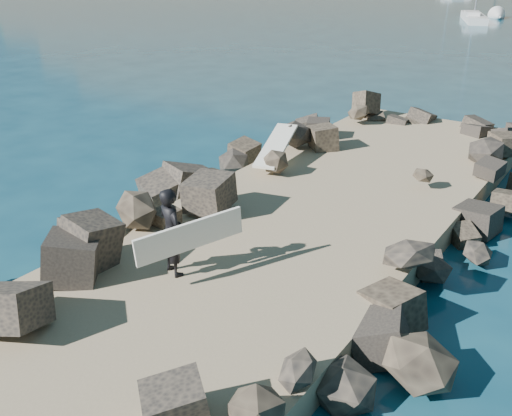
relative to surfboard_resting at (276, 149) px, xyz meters
The scene contains 7 objects.
ground 4.38m from the surfboard_resting, 55.39° to the right, with size 800.00×800.00×0.00m, color #0F384C.
jetty 6.05m from the surfboard_resting, 66.29° to the right, with size 6.00×26.00×0.60m, color #8C7759.
riprap_left 5.05m from the surfboard_resting, 95.52° to the right, with size 2.60×22.00×1.00m, color black.
riprap_right 7.32m from the surfboard_resting, 43.25° to the right, with size 2.60×22.00×1.00m, color black.
surfboard_resting is the anchor object (origin of this frame).
surfer_with_board 6.48m from the surfboard_resting, 74.18° to the right, with size 1.28×2.00×1.74m.
sailboat_a 46.01m from the surfboard_resting, 98.68° to the left, with size 4.40×7.69×9.13m.
Camera 1 is at (5.95, -9.60, 6.25)m, focal length 40.00 mm.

